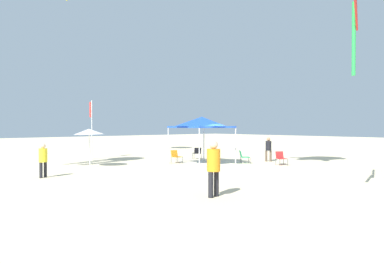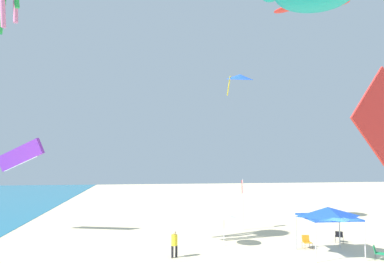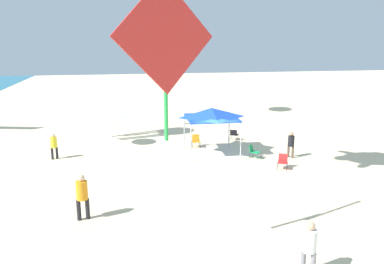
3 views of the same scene
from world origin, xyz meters
TOP-DOWN VIEW (x-y plane):
  - ground at (0.00, 0.00)m, footprint 120.00×120.00m
  - canopy_tent at (2.50, -0.01)m, footprint 3.02×3.15m
  - beach_umbrella at (5.59, 5.96)m, footprint 1.74×1.74m
  - folding_chair_right_of_tent at (-1.01, -3.30)m, footprint 0.79×0.75m
  - folding_chair_left_of_tent at (1.13, -2.35)m, footprint 0.80×0.81m
  - folding_chair_facing_ocean at (4.24, 0.62)m, footprint 0.66×0.57m
  - folding_chair_near_cooler at (5.44, -2.37)m, footprint 0.80×0.76m
  - banner_flag at (10.44, 3.28)m, footprint 0.36×0.06m
  - person_by_tent at (3.13, 9.54)m, footprint 0.38×0.39m
  - person_watching_sky at (0.87, -4.61)m, footprint 0.38×0.38m
  - person_far_stroller at (-5.50, 7.09)m, footprint 0.45×0.51m

SIDE VIEW (x-z plane):
  - ground at x=0.00m, z-range -0.10..0.00m
  - folding_chair_right_of_tent at x=-1.01m, z-range 0.06..0.88m
  - folding_chair_left_of_tent at x=1.13m, z-range 0.06..0.88m
  - folding_chair_facing_ocean at x=4.24m, z-range 0.06..0.88m
  - folding_chair_near_cooler at x=5.44m, z-range 0.06..0.88m
  - person_by_tent at x=3.13m, z-range 0.14..1.73m
  - person_watching_sky at x=0.87m, z-range 0.14..1.74m
  - person_far_stroller at x=-5.50m, z-range 0.17..2.08m
  - beach_umbrella at x=5.59m, z-range 0.93..3.17m
  - banner_flag at x=10.44m, z-range 0.41..4.60m
  - canopy_tent at x=2.50m, z-range 1.12..4.06m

